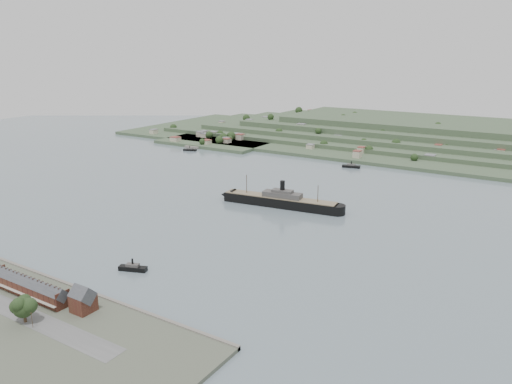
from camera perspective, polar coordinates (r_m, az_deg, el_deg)
The scene contains 10 objects.
ground at distance 395.32m, azimuth -3.01°, elevation -2.72°, with size 1400.00×1400.00×0.00m, color slate.
near_shore at distance 277.29m, azimuth -26.44°, elevation -12.73°, with size 220.00×80.00×2.60m.
terrace_row at distance 291.03m, azimuth -24.50°, elevation -9.83°, with size 55.60×9.80×11.07m.
gabled_building at distance 264.32m, azimuth -19.17°, elevation -11.55°, with size 10.40×10.18×14.09m.
far_peninsula at distance 732.52m, azimuth 16.98°, elevation 6.24°, with size 760.00×309.00×30.00m.
steamship at distance 417.91m, azimuth 2.40°, elevation -0.96°, with size 111.90×26.76×26.89m.
tugboat at distance 307.84m, azimuth -13.90°, elevation -8.40°, with size 17.48×10.23×7.64m.
ferry_west at distance 655.88m, azimuth -7.57°, elevation 4.82°, with size 17.86×10.70×6.48m.
ferry_east at distance 565.61m, azimuth 10.82°, elevation 2.92°, with size 20.56×10.06×7.43m.
fig_tree at distance 263.41m, azimuth -25.08°, elevation -11.77°, with size 12.40×10.74×13.84m.
Camera 1 is at (217.23, -305.25, 126.13)m, focal length 35.00 mm.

